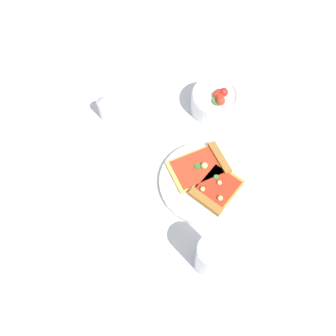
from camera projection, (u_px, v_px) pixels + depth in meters
name	position (u px, v px, depth m)	size (l,w,h in m)	color
ground_plane	(197.00, 174.00, 0.93)	(2.40, 2.40, 0.00)	silver
plate	(205.00, 182.00, 0.91)	(0.24, 0.24, 0.01)	silver
pizza_slice_near	(202.00, 166.00, 0.92)	(0.15, 0.17, 0.02)	#E5B256
pizza_slice_far	(214.00, 191.00, 0.89)	(0.10, 0.13, 0.02)	gold
salad_bowl	(214.00, 101.00, 1.00)	(0.13, 0.13, 0.08)	white
soda_glass	(210.00, 257.00, 0.77)	(0.07, 0.07, 0.12)	silver
paper_napkin	(111.00, 221.00, 0.87)	(0.10, 0.11, 0.00)	silver
pepper_shaker	(104.00, 108.00, 0.98)	(0.03, 0.03, 0.08)	silver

